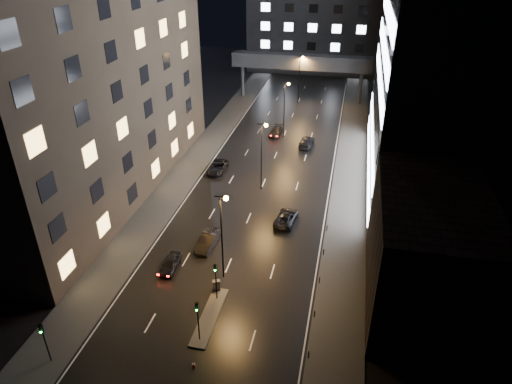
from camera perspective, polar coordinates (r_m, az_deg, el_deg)
ground at (r=76.78m, az=2.47°, el=4.63°), size 160.00×160.00×0.00m
sidewalk_left at (r=75.33m, az=-7.63°, el=3.93°), size 5.00×110.00×0.15m
sidewalk_right at (r=71.38m, az=11.69°, el=2.05°), size 5.00×110.00×0.15m
building_left at (r=63.97m, az=-21.12°, el=16.61°), size 15.00×48.00×40.00m
building_right_low at (r=46.70m, az=20.52°, el=-6.82°), size 10.00×18.00×12.00m
building_right_glass at (r=66.83m, az=25.10°, el=18.55°), size 20.00×36.00×45.00m
building_far at (r=128.79m, az=7.43°, el=20.42°), size 34.00×14.00×25.00m
skybridge at (r=102.25m, az=5.64°, el=15.81°), size 30.00×3.00×10.00m
median_island at (r=45.86m, az=-5.82°, el=-15.19°), size 1.60×8.00×0.15m
traffic_signal_near at (r=45.58m, az=-5.06°, el=-10.35°), size 0.28×0.34×4.40m
traffic_signal_far at (r=41.74m, az=-7.30°, el=-15.04°), size 0.28×0.34×4.40m
traffic_signal_corner at (r=43.64m, az=-25.00°, el=-16.14°), size 0.28×0.34×4.40m
bollard_row at (r=47.44m, az=7.64°, el=-12.86°), size 0.12×25.12×0.90m
streetlight_near at (r=46.26m, az=-4.16°, el=-4.37°), size 1.45×0.50×10.15m
streetlight_mid_a at (r=63.33m, az=0.82°, el=5.51°), size 1.45×0.50×10.15m
streetlight_mid_b at (r=81.73m, az=3.68°, el=11.06°), size 1.45×0.50×10.15m
streetlight_far at (r=100.75m, az=5.53°, el=14.53°), size 1.45×0.50×10.15m
car_away_a at (r=51.60m, az=-10.67°, el=-8.79°), size 1.76×4.07×1.37m
car_away_b at (r=54.27m, az=-6.02°, el=-6.07°), size 2.04×5.01×1.62m
car_away_c at (r=71.19m, az=-4.86°, el=3.11°), size 2.45×5.32×1.48m
car_away_d at (r=84.52m, az=2.50°, el=7.53°), size 2.22×4.86×1.38m
car_toward_a at (r=58.50m, az=3.81°, el=-3.19°), size 2.90×5.31×1.41m
car_toward_b at (r=80.44m, az=6.34°, el=6.26°), size 2.55×5.45×1.54m
utility_cabinet at (r=48.07m, az=-4.98°, el=-11.53°), size 0.89×0.72×1.20m
cone_b at (r=41.86m, az=-7.81°, el=-20.59°), size 0.43×0.43×0.56m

